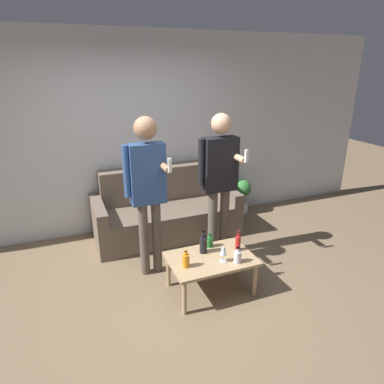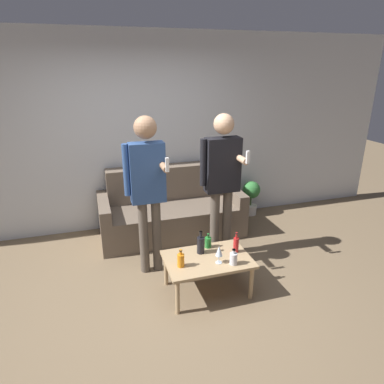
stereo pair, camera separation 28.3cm
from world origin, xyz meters
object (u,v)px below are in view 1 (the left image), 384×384
object	(u,v)px
coffee_table	(211,261)
bottle_orange	(238,256)
couch	(165,212)
person_standing_left	(148,183)
person_standing_right	(220,174)

from	to	relation	value
coffee_table	bottle_orange	world-z (taller)	bottle_orange
couch	bottle_orange	world-z (taller)	couch
couch	person_standing_left	xyz separation A→B (m)	(-0.45, -0.90, 0.77)
person_standing_left	coffee_table	bearing A→B (deg)	-49.52
coffee_table	person_standing_right	world-z (taller)	person_standing_right
couch	person_standing_right	world-z (taller)	person_standing_right
couch	bottle_orange	xyz separation A→B (m)	(0.24, -1.65, 0.15)
bottle_orange	person_standing_left	bearing A→B (deg)	132.82
coffee_table	person_standing_right	size ratio (longest dim) A/B	0.50
couch	person_standing_right	xyz separation A→B (m)	(0.44, -0.79, 0.73)
person_standing_left	person_standing_right	size ratio (longest dim) A/B	1.01
person_standing_right	coffee_table	bearing A→B (deg)	-120.93
couch	person_standing_right	bearing A→B (deg)	-60.78
coffee_table	person_standing_right	xyz separation A→B (m)	(0.41, 0.68, 0.70)
bottle_orange	person_standing_left	size ratio (longest dim) A/B	0.09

